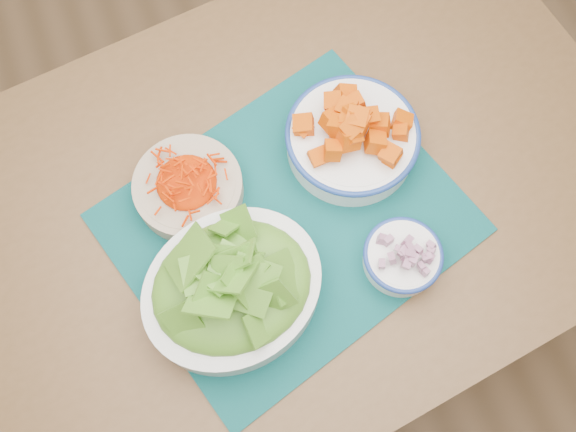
% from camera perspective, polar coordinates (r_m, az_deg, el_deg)
% --- Properties ---
extents(ground, '(4.00, 4.00, 0.00)m').
position_cam_1_polar(ground, '(1.90, 0.33, -0.67)').
color(ground, '#956F48').
rests_on(ground, ground).
extents(table, '(1.39, 1.02, 0.75)m').
position_cam_1_polar(table, '(1.21, -0.43, 0.34)').
color(table, brown).
rests_on(table, ground).
extents(placemat, '(0.66, 0.59, 0.00)m').
position_cam_1_polar(placemat, '(1.10, -0.00, -0.57)').
color(placemat, '#053233').
rests_on(placemat, table).
extents(carrot_bowl, '(0.25, 0.25, 0.07)m').
position_cam_1_polar(carrot_bowl, '(1.10, -8.92, 2.72)').
color(carrot_bowl, tan).
rests_on(carrot_bowl, placemat).
extents(squash_bowl, '(0.25, 0.25, 0.11)m').
position_cam_1_polar(squash_bowl, '(1.11, 5.78, 7.18)').
color(squash_bowl, white).
rests_on(squash_bowl, placemat).
extents(lettuce_bowl, '(0.34, 0.31, 0.13)m').
position_cam_1_polar(lettuce_bowl, '(1.01, -5.02, -6.26)').
color(lettuce_bowl, white).
rests_on(lettuce_bowl, placemat).
extents(onion_bowl, '(0.15, 0.15, 0.07)m').
position_cam_1_polar(onion_bowl, '(1.06, 10.17, -3.51)').
color(onion_bowl, white).
rests_on(onion_bowl, placemat).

